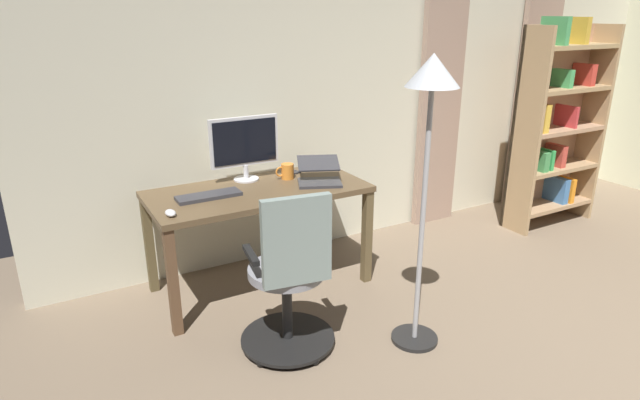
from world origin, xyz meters
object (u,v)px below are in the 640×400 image
at_px(mug_tea, 287,171).
at_px(office_chair, 290,281).
at_px(desk, 258,201).
at_px(computer_monitor, 245,144).
at_px(bookshelf, 555,128).
at_px(computer_keyboard, 209,196).
at_px(cell_phone_by_monitor, 291,171).
at_px(computer_mouse, 170,213).
at_px(laptop, 319,175).
at_px(floor_lamp, 430,118).

bearing_deg(mug_tea, office_chair, 64.45).
distance_m(desk, mug_tea, 0.33).
height_order(computer_monitor, bookshelf, bookshelf).
relative_size(computer_keyboard, cell_phone_by_monitor, 2.90).
height_order(computer_keyboard, computer_mouse, computer_mouse).
relative_size(office_chair, computer_monitor, 1.98).
xyz_separation_m(computer_monitor, cell_phone_by_monitor, (-0.37, -0.02, -0.26)).
bearing_deg(laptop, computer_keyboard, 18.78).
height_order(desk, laptop, laptop).
bearing_deg(laptop, bookshelf, -157.47).
height_order(office_chair, computer_monitor, computer_monitor).
distance_m(computer_mouse, cell_phone_by_monitor, 1.14).
distance_m(laptop, computer_mouse, 1.09).
relative_size(office_chair, computer_keyboard, 2.39).
bearing_deg(computer_mouse, office_chair, 129.20).
xyz_separation_m(computer_mouse, mug_tea, (-0.93, -0.33, 0.04)).
relative_size(computer_mouse, bookshelf, 0.05).
height_order(office_chair, laptop, office_chair).
xyz_separation_m(computer_keyboard, floor_lamp, (-0.88, 1.08, 0.60)).
relative_size(bookshelf, floor_lamp, 1.10).
height_order(computer_monitor, cell_phone_by_monitor, computer_monitor).
height_order(desk, mug_tea, mug_tea).
bearing_deg(floor_lamp, mug_tea, -78.05).
relative_size(desk, floor_lamp, 0.88).
height_order(computer_mouse, bookshelf, bookshelf).
xyz_separation_m(office_chair, computer_monitor, (-0.17, -1.05, 0.55)).
relative_size(office_chair, floor_lamp, 0.59).
xyz_separation_m(desk, computer_mouse, (0.65, 0.22, 0.11)).
distance_m(desk, bookshelf, 2.85).
distance_m(office_chair, bookshelf, 3.11).
bearing_deg(computer_keyboard, computer_mouse, 34.34).
bearing_deg(bookshelf, floor_lamp, 22.38).
distance_m(laptop, bookshelf, 2.41).
bearing_deg(computer_mouse, bookshelf, -178.69).
height_order(computer_monitor, computer_keyboard, computer_monitor).
xyz_separation_m(computer_mouse, floor_lamp, (-1.18, 0.87, 0.60)).
relative_size(office_chair, cell_phone_by_monitor, 6.94).
distance_m(desk, computer_monitor, 0.42).
height_order(mug_tea, bookshelf, bookshelf).
bearing_deg(cell_phone_by_monitor, laptop, 83.40).
relative_size(computer_monitor, floor_lamp, 0.30).
bearing_deg(computer_mouse, computer_monitor, -145.64).
bearing_deg(bookshelf, office_chair, 12.68).
distance_m(computer_mouse, mug_tea, 0.99).
height_order(desk, computer_mouse, computer_mouse).
relative_size(computer_monitor, computer_mouse, 5.05).
height_order(laptop, bookshelf, bookshelf).
bearing_deg(computer_mouse, floor_lamp, 143.64).
distance_m(computer_keyboard, laptop, 0.79).
height_order(desk, cell_phone_by_monitor, cell_phone_by_monitor).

